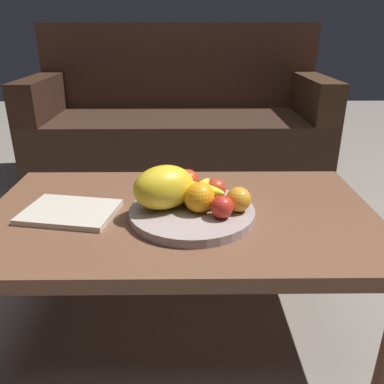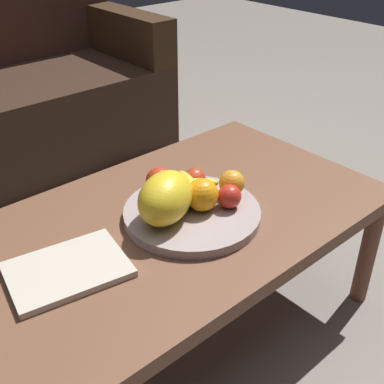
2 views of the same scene
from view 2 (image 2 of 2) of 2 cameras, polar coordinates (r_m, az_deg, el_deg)
ground_plane at (r=1.51m, az=-1.87°, el=-15.43°), size 8.00×8.00×0.00m
coffee_table at (r=1.27m, az=-2.14°, el=-4.36°), size 1.11×0.65×0.40m
fruit_bowl at (r=1.23m, az=-0.00°, el=-2.48°), size 0.35×0.35×0.03m
melon_large_front at (r=1.16m, az=-3.13°, el=-0.69°), size 0.21×0.19×0.12m
orange_front at (r=1.20m, az=1.18°, el=-0.33°), size 0.08×0.08×0.08m
orange_left at (r=1.27m, az=4.67°, el=1.06°), size 0.07×0.07×0.07m
apple_front at (r=1.27m, az=-3.83°, el=1.27°), size 0.07×0.07×0.07m
apple_left at (r=1.29m, az=0.29°, el=1.50°), size 0.06×0.06×0.06m
apple_right at (r=1.22m, az=4.38°, el=-0.52°), size 0.06×0.06×0.06m
banana_bunch at (r=1.25m, az=-0.33°, el=0.18°), size 0.15×0.17×0.06m
magazine at (r=1.10m, az=-14.34°, el=-8.78°), size 0.28×0.22×0.02m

